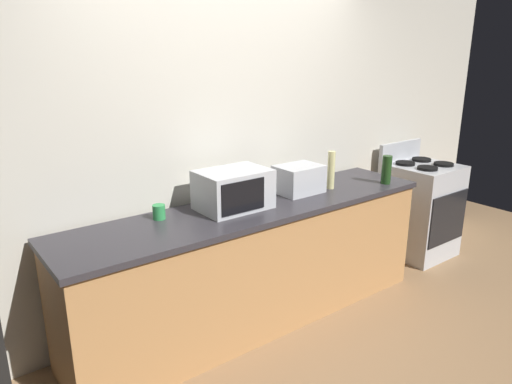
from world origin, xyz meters
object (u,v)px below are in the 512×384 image
(stove_range, at_px, (420,209))
(bottle_vinegar, at_px, (331,170))
(microwave, at_px, (233,190))
(bottle_wine, at_px, (386,170))
(mug_green, at_px, (159,212))
(toaster_oven, at_px, (299,179))

(stove_range, relative_size, bottle_vinegar, 3.63)
(bottle_vinegar, bearing_deg, microwave, 176.04)
(bottle_wine, relative_size, mug_green, 2.43)
(toaster_oven, xyz_separation_m, bottle_wine, (0.73, -0.25, 0.01))
(mug_green, bearing_deg, toaster_oven, -5.25)
(bottle_vinegar, relative_size, bottle_wine, 1.29)
(toaster_oven, xyz_separation_m, mug_green, (-1.12, 0.10, -0.06))
(stove_range, distance_m, mug_green, 2.71)
(stove_range, distance_m, bottle_wine, 1.00)
(microwave, xyz_separation_m, mug_green, (-0.50, 0.11, -0.09))
(microwave, relative_size, toaster_oven, 1.41)
(bottle_vinegar, distance_m, mug_green, 1.40)
(stove_range, xyz_separation_m, microwave, (-2.16, 0.05, 0.57))
(stove_range, relative_size, microwave, 2.25)
(stove_range, height_order, toaster_oven, toaster_oven)
(stove_range, distance_m, toaster_oven, 1.64)
(microwave, height_order, bottle_vinegar, bottle_vinegar)
(stove_range, bearing_deg, microwave, 178.72)
(bottle_wine, xyz_separation_m, mug_green, (-1.85, 0.35, -0.07))
(stove_range, distance_m, microwave, 2.23)
(microwave, xyz_separation_m, bottle_wine, (1.34, -0.23, -0.02))
(bottle_vinegar, distance_m, bottle_wine, 0.49)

